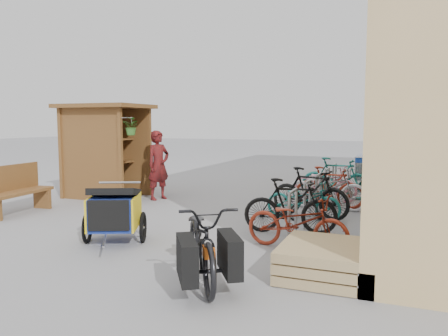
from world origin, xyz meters
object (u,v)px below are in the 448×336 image
at_px(pallet_stack, 322,260).
at_px(bike_0, 297,222).
at_px(shopping_carts, 367,169).
at_px(person_kiosk, 159,165).
at_px(bike_3, 310,193).
at_px(bike_4, 327,188).
at_px(bike_2, 303,200).
at_px(bike_5, 329,187).
at_px(bench, 15,189).
at_px(bike_6, 325,183).
at_px(child_trailer, 115,210).
at_px(bike_1, 290,206).
at_px(cargo_bike, 203,242).
at_px(bike_7, 336,178).
at_px(kiosk, 103,137).

height_order(pallet_stack, bike_0, bike_0).
bearing_deg(shopping_carts, person_kiosk, -140.14).
bearing_deg(bike_3, bike_4, 4.91).
xyz_separation_m(bike_2, bike_5, (0.30, 1.41, 0.07)).
relative_size(bench, bike_5, 1.07).
bearing_deg(bike_2, bike_6, 4.02).
xyz_separation_m(shopping_carts, child_trailer, (-3.38, -7.68, -0.05)).
height_order(child_trailer, bike_3, bike_3).
bearing_deg(bike_1, cargo_bike, 159.09).
xyz_separation_m(bike_0, bike_3, (-0.26, 2.36, 0.08)).
height_order(bike_1, bike_6, bike_1).
bearing_deg(bike_6, bike_2, -166.87).
bearing_deg(bike_4, bench, 121.06).
height_order(bike_2, bike_3, bike_3).
xyz_separation_m(person_kiosk, bike_1, (3.88, -2.12, -0.38)).
height_order(person_kiosk, bike_1, person_kiosk).
distance_m(pallet_stack, bike_7, 5.84).
xyz_separation_m(kiosk, bike_5, (5.70, 0.66, -1.08)).
bearing_deg(bike_0, child_trailer, 112.44).
bearing_deg(bike_7, bike_3, 177.01).
bearing_deg(bike_0, bike_2, 18.41).
distance_m(shopping_carts, bike_0, 7.04).
relative_size(shopping_carts, bike_6, 1.13).
height_order(cargo_bike, bike_3, bike_3).
bearing_deg(kiosk, shopping_carts, 33.51).
bearing_deg(bike_2, shopping_carts, -4.86).
distance_m(child_trailer, person_kiosk, 3.98).
bearing_deg(bike_7, person_kiosk, 114.48).
relative_size(person_kiosk, bike_2, 1.15).
relative_size(shopping_carts, bike_5, 1.19).
bearing_deg(bike_6, pallet_stack, -157.01).
xyz_separation_m(person_kiosk, bike_6, (3.92, 1.42, -0.43)).
distance_m(shopping_carts, bike_3, 4.73).
xyz_separation_m(bike_0, bike_2, (-0.34, 2.11, -0.03)).
distance_m(pallet_stack, bench, 6.84).
relative_size(shopping_carts, cargo_bike, 0.96).
xyz_separation_m(shopping_carts, bike_3, (-0.80, -4.66, -0.07)).
bearing_deg(bike_2, child_trailer, 143.27).
bearing_deg(shopping_carts, bike_4, -99.46).
xyz_separation_m(bike_1, bike_5, (0.28, 2.59, -0.02)).
xyz_separation_m(cargo_bike, bike_4, (0.71, 5.06, -0.01)).
bearing_deg(child_trailer, bike_1, 7.91).
distance_m(shopping_carts, bike_6, 2.67).
bearing_deg(bike_0, bike_1, 28.33).
bearing_deg(bike_3, bench, 124.02).
distance_m(pallet_stack, bike_6, 5.55).
bearing_deg(bike_6, kiosk, 120.95).
xyz_separation_m(bike_1, bike_6, (0.04, 3.54, -0.05)).
bearing_deg(bike_2, bike_1, -173.93).
relative_size(pallet_stack, bike_7, 0.68).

